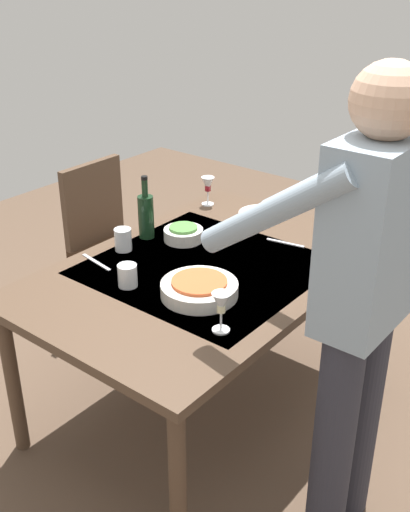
% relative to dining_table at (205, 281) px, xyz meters
% --- Properties ---
extents(ground_plane, '(6.00, 6.00, 0.00)m').
position_rel_dining_table_xyz_m(ground_plane, '(0.00, 0.00, -0.67)').
color(ground_plane, brown).
extents(dining_table, '(1.55, 1.04, 0.74)m').
position_rel_dining_table_xyz_m(dining_table, '(0.00, 0.00, 0.00)').
color(dining_table, '#4C3828').
rests_on(dining_table, ground_plane).
extents(chair_near, '(0.40, 0.40, 0.91)m').
position_rel_dining_table_xyz_m(chair_near, '(-0.27, -0.90, -0.14)').
color(chair_near, '#352114').
rests_on(chair_near, ground_plane).
extents(person_server, '(0.42, 0.61, 1.69)m').
position_rel_dining_table_xyz_m(person_server, '(0.21, 0.78, 0.29)').
color(person_server, '#2D2D38').
rests_on(person_server, ground_plane).
extents(wine_bottle, '(0.07, 0.07, 0.30)m').
position_rel_dining_table_xyz_m(wine_bottle, '(-0.07, -0.40, 0.18)').
color(wine_bottle, black).
rests_on(wine_bottle, dining_table).
extents(wine_glass_left, '(0.07, 0.07, 0.15)m').
position_rel_dining_table_xyz_m(wine_glass_left, '(0.35, 0.35, 0.17)').
color(wine_glass_left, white).
rests_on(wine_glass_left, dining_table).
extents(wine_glass_right, '(0.07, 0.07, 0.15)m').
position_rel_dining_table_xyz_m(wine_glass_right, '(-0.56, -0.43, 0.17)').
color(wine_glass_right, white).
rests_on(wine_glass_right, dining_table).
extents(water_cup_near_left, '(0.08, 0.08, 0.10)m').
position_rel_dining_table_xyz_m(water_cup_near_left, '(0.10, -0.38, 0.12)').
color(water_cup_near_left, silver).
rests_on(water_cup_near_left, dining_table).
extents(water_cup_near_right, '(0.08, 0.08, 0.09)m').
position_rel_dining_table_xyz_m(water_cup_near_right, '(0.32, -0.14, 0.11)').
color(water_cup_near_right, silver).
rests_on(water_cup_near_right, dining_table).
extents(serving_bowl_pasta, '(0.30, 0.30, 0.07)m').
position_rel_dining_table_xyz_m(serving_bowl_pasta, '(0.20, 0.14, 0.10)').
color(serving_bowl_pasta, silver).
rests_on(serving_bowl_pasta, dining_table).
extents(side_bowl_salad, '(0.18, 0.18, 0.07)m').
position_rel_dining_table_xyz_m(side_bowl_salad, '(-0.15, -0.24, 0.10)').
color(side_bowl_salad, silver).
rests_on(side_bowl_salad, dining_table).
extents(dinner_plate_near, '(0.23, 0.23, 0.01)m').
position_rel_dining_table_xyz_m(dinner_plate_near, '(-0.62, -0.13, 0.07)').
color(dinner_plate_near, silver).
rests_on(dinner_plate_near, dining_table).
extents(table_knife, '(0.05, 0.20, 0.00)m').
position_rel_dining_table_xyz_m(table_knife, '(0.26, -0.39, 0.07)').
color(table_knife, silver).
rests_on(table_knife, dining_table).
extents(table_fork, '(0.05, 0.18, 0.00)m').
position_rel_dining_table_xyz_m(table_fork, '(-0.41, 0.14, 0.07)').
color(table_fork, silver).
rests_on(table_fork, dining_table).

